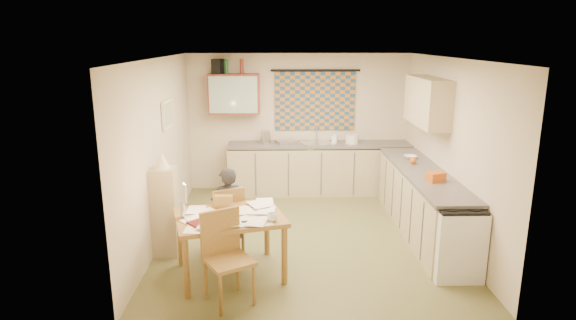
{
  "coord_description": "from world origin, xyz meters",
  "views": [
    {
      "loc": [
        -0.4,
        -6.48,
        2.75
      ],
      "look_at": [
        -0.24,
        0.2,
        1.06
      ],
      "focal_mm": 30.0,
      "sensor_mm": 36.0,
      "label": 1
    }
  ],
  "objects_px": {
    "person": "(228,211)",
    "counter_right": "(422,202)",
    "dining_table": "(230,245)",
    "stove": "(455,241)",
    "shelf_stand": "(165,212)",
    "chair_far": "(225,232)",
    "counter_back": "(320,169)"
  },
  "relations": [
    {
      "from": "chair_far",
      "to": "person",
      "type": "distance_m",
      "value": 0.31
    },
    {
      "from": "dining_table",
      "to": "counter_back",
      "type": "bearing_deg",
      "value": 51.5
    },
    {
      "from": "chair_far",
      "to": "person",
      "type": "xyz_separation_m",
      "value": [
        0.04,
        -0.04,
        0.3
      ]
    },
    {
      "from": "stove",
      "to": "shelf_stand",
      "type": "distance_m",
      "value": 3.6
    },
    {
      "from": "counter_back",
      "to": "shelf_stand",
      "type": "height_order",
      "value": "shelf_stand"
    },
    {
      "from": "counter_right",
      "to": "chair_far",
      "type": "distance_m",
      "value": 2.86
    },
    {
      "from": "stove",
      "to": "dining_table",
      "type": "relative_size",
      "value": 0.61
    },
    {
      "from": "dining_table",
      "to": "shelf_stand",
      "type": "height_order",
      "value": "shelf_stand"
    },
    {
      "from": "stove",
      "to": "shelf_stand",
      "type": "bearing_deg",
      "value": 169.57
    },
    {
      "from": "dining_table",
      "to": "chair_far",
      "type": "relative_size",
      "value": 1.54
    },
    {
      "from": "counter_back",
      "to": "counter_right",
      "type": "distance_m",
      "value": 2.3
    },
    {
      "from": "counter_back",
      "to": "person",
      "type": "relative_size",
      "value": 2.81
    },
    {
      "from": "stove",
      "to": "chair_far",
      "type": "bearing_deg",
      "value": 166.31
    },
    {
      "from": "counter_right",
      "to": "stove",
      "type": "bearing_deg",
      "value": -90.0
    },
    {
      "from": "person",
      "to": "counter_right",
      "type": "bearing_deg",
      "value": 172.59
    },
    {
      "from": "counter_back",
      "to": "person",
      "type": "height_order",
      "value": "person"
    },
    {
      "from": "stove",
      "to": "counter_right",
      "type": "bearing_deg",
      "value": 90.0
    },
    {
      "from": "stove",
      "to": "person",
      "type": "bearing_deg",
      "value": 166.8
    },
    {
      "from": "stove",
      "to": "person",
      "type": "relative_size",
      "value": 0.74
    },
    {
      "from": "person",
      "to": "stove",
      "type": "bearing_deg",
      "value": 145.31
    },
    {
      "from": "counter_right",
      "to": "shelf_stand",
      "type": "height_order",
      "value": "shelf_stand"
    },
    {
      "from": "dining_table",
      "to": "person",
      "type": "xyz_separation_m",
      "value": [
        -0.08,
        0.57,
        0.21
      ]
    },
    {
      "from": "shelf_stand",
      "to": "stove",
      "type": "bearing_deg",
      "value": -10.43
    },
    {
      "from": "counter_right",
      "to": "person",
      "type": "xyz_separation_m",
      "value": [
        -2.73,
        -0.69,
        0.13
      ]
    },
    {
      "from": "counter_right",
      "to": "dining_table",
      "type": "bearing_deg",
      "value": -154.71
    },
    {
      "from": "counter_right",
      "to": "shelf_stand",
      "type": "distance_m",
      "value": 3.61
    },
    {
      "from": "dining_table",
      "to": "chair_far",
      "type": "xyz_separation_m",
      "value": [
        -0.12,
        0.6,
        -0.09
      ]
    },
    {
      "from": "chair_far",
      "to": "shelf_stand",
      "type": "relative_size",
      "value": 0.79
    },
    {
      "from": "counter_right",
      "to": "chair_far",
      "type": "height_order",
      "value": "chair_far"
    },
    {
      "from": "counter_back",
      "to": "counter_right",
      "type": "xyz_separation_m",
      "value": [
        1.32,
        -1.89,
        -0.0
      ]
    },
    {
      "from": "dining_table",
      "to": "person",
      "type": "distance_m",
      "value": 0.61
    },
    {
      "from": "counter_back",
      "to": "dining_table",
      "type": "relative_size",
      "value": 2.31
    }
  ]
}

